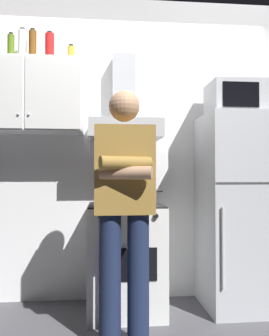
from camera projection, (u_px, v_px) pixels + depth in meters
ground_plane at (134, 324)px, 2.58m from camera, size 7.00×7.00×0.00m
back_wall_tiled at (128, 148)px, 3.21m from camera, size 4.80×0.10×2.70m
upper_cabinet at (28, 97)px, 2.91m from camera, size 0.90×0.37×0.60m
stove_oven at (125, 257)px, 2.83m from camera, size 0.60×0.62×0.87m
range_hood at (124, 116)px, 2.98m from camera, size 0.60×0.44×0.75m
refrigerator at (239, 211)px, 2.93m from camera, size 0.60×0.62×1.60m
microwave at (237, 99)px, 2.97m from camera, size 0.48×0.37×0.28m
person_standing at (124, 206)px, 2.23m from camera, size 0.38×0.33×1.64m
cooking_pot at (143, 196)px, 2.74m from camera, size 0.31×0.21×0.12m
bottle_spice_jar at (71, 54)px, 2.96m from camera, size 0.06×0.06×0.15m
bottle_soda_red at (50, 47)px, 2.94m from camera, size 0.08×0.08×0.25m
bottle_olive_oil at (11, 47)px, 2.90m from camera, size 0.06×0.06×0.23m
bottle_vodka_clear at (22, 46)px, 2.95m from camera, size 0.07×0.07×0.29m
bottle_beer_brown at (33, 45)px, 2.89m from camera, size 0.06×0.06×0.26m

